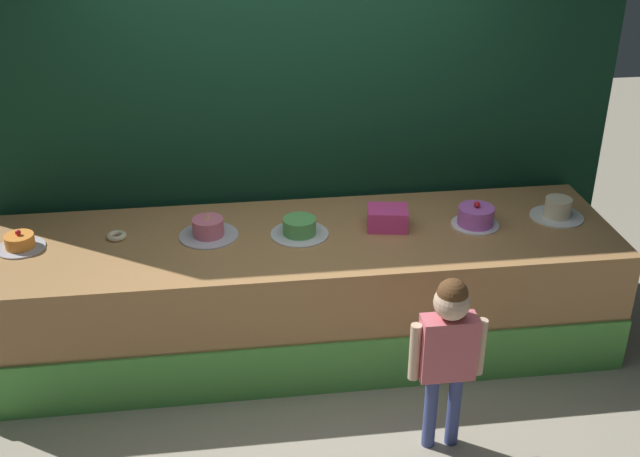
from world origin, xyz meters
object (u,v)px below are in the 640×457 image
object	(u,v)px
cake_far_left	(20,243)
cake_left	(208,229)
child_figure	(448,342)
cake_far_right	(558,210)
cake_center	(300,228)
cake_right	(476,217)
pink_box	(388,218)
donut	(117,236)

from	to	relation	value
cake_far_left	cake_left	size ratio (longest dim) A/B	0.79
child_figure	cake_left	world-z (taller)	child_figure
cake_far_left	cake_far_right	world-z (taller)	cake_far_right
cake_center	cake_right	xyz separation A→B (m)	(1.09, -0.01, 0.01)
child_figure	cake_far_left	distance (m)	2.53
pink_box	donut	world-z (taller)	pink_box
cake_far_left	cake_center	world-z (taller)	cake_far_left
child_figure	donut	bearing A→B (deg)	146.69
cake_center	child_figure	bearing A→B (deg)	-58.56
cake_center	cake_far_right	bearing A→B (deg)	0.96
donut	cake_far_left	size ratio (longest dim) A/B	0.41
cake_left	cake_center	xyz separation A→B (m)	(0.55, -0.05, -0.00)
child_figure	cake_center	xyz separation A→B (m)	(-0.64, 1.05, 0.16)
child_figure	pink_box	bearing A→B (deg)	95.00
donut	cake_far_right	distance (m)	2.73
cake_far_left	cake_left	world-z (taller)	cake_left
cake_far_left	pink_box	bearing A→B (deg)	-0.34
cake_left	cake_center	size ratio (longest dim) A/B	1.01
pink_box	cake_far_right	bearing A→B (deg)	0.14
donut	cake_far_left	world-z (taller)	cake_far_left
donut	cake_center	world-z (taller)	cake_center
pink_box	cake_left	bearing A→B (deg)	178.63
cake_far_left	cake_right	distance (m)	2.73
donut	cake_center	size ratio (longest dim) A/B	0.33
cake_left	cake_far_right	size ratio (longest dim) A/B	1.07
cake_left	cake_right	size ratio (longest dim) A/B	1.21
child_figure	pink_box	xyz separation A→B (m)	(-0.09, 1.07, 0.18)
child_figure	cake_left	xyz separation A→B (m)	(-1.19, 1.10, 0.16)
cake_far_left	cake_left	bearing A→B (deg)	0.68
pink_box	cake_far_right	distance (m)	1.09
cake_far_left	cake_far_right	bearing A→B (deg)	-0.18
donut	pink_box	bearing A→B (deg)	-2.33
pink_box	cake_far_right	world-z (taller)	pink_box
child_figure	cake_center	distance (m)	1.24
donut	cake_center	xyz separation A→B (m)	(1.09, -0.09, 0.03)
child_figure	cake_center	size ratio (longest dim) A/B	2.92
pink_box	cake_right	bearing A→B (deg)	-4.14
cake_far_left	donut	bearing A→B (deg)	5.61
cake_center	cake_right	world-z (taller)	cake_right
cake_far_right	cake_center	bearing A→B (deg)	-179.04
pink_box	cake_right	size ratio (longest dim) A/B	0.82
cake_far_right	cake_right	bearing A→B (deg)	-175.57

